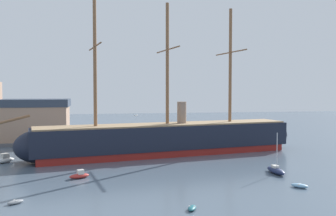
{
  "coord_description": "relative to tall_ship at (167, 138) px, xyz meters",
  "views": [
    {
      "loc": [
        -10.65,
        -19.16,
        13.46
      ],
      "look_at": [
        0.53,
        37.2,
        10.79
      ],
      "focal_mm": 38.96,
      "sensor_mm": 36.0,
      "label": 1
    }
  ],
  "objects": [
    {
      "name": "dinghy_near_centre",
      "position": [
        -4.23,
        -36.0,
        -3.23
      ],
      "size": [
        1.64,
        2.14,
        0.46
      ],
      "color": "#236670",
      "rests_on": "ground"
    },
    {
      "name": "motorboat_far_left",
      "position": [
        -31.87,
        -2.95,
        -2.85
      ],
      "size": [
        4.28,
        4.05,
        1.75
      ],
      "color": "silver",
      "rests_on": "ground"
    },
    {
      "name": "tall_ship",
      "position": [
        0.0,
        0.0,
        0.0
      ],
      "size": [
        65.83,
        18.12,
        31.83
      ],
      "color": "maroon",
      "rests_on": "ground"
    },
    {
      "name": "sailboat_alongside_stern",
      "position": [
        13.92,
        -21.07,
        -2.9
      ],
      "size": [
        1.56,
        5.17,
        6.73
      ],
      "color": "#1E284C",
      "rests_on": "ground"
    },
    {
      "name": "seagull_in_flight",
      "position": [
        -10.54,
        -35.7,
        7.31
      ],
      "size": [
        0.56,
        1.29,
        0.14
      ],
      "color": "silver"
    },
    {
      "name": "motorboat_alongside_bow",
      "position": [
        -17.4,
        -18.09,
        -3.01
      ],
      "size": [
        3.37,
        2.32,
        1.31
      ],
      "color": "#B22D28",
      "rests_on": "ground"
    },
    {
      "name": "dinghy_mid_right",
      "position": [
        12.97,
        -29.68,
        -3.19
      ],
      "size": [
        2.37,
        2.42,
        0.56
      ],
      "color": "#7FB2D6",
      "rests_on": "ground"
    },
    {
      "name": "dinghy_mid_left",
      "position": [
        -24.33,
        -29.77,
        -3.23
      ],
      "size": [
        2.1,
        1.88,
        0.47
      ],
      "color": "gray",
      "rests_on": "ground"
    },
    {
      "name": "sailboat_distant_centre",
      "position": [
        -1.08,
        7.39,
        -2.93
      ],
      "size": [
        3.22,
        5.08,
        6.37
      ],
      "color": "#7FB2D6",
      "rests_on": "ground"
    }
  ]
}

